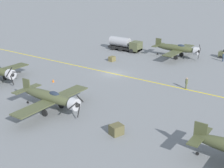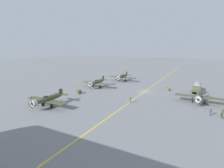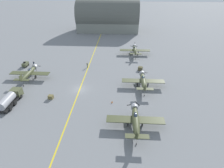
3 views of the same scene
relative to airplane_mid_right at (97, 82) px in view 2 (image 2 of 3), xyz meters
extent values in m
plane|color=slate|center=(-17.73, -2.34, -2.01)|extent=(400.00, 400.00, 0.00)
cube|color=yellow|center=(-17.73, -2.34, -2.01)|extent=(0.30, 160.00, 0.01)
ellipsoid|color=#4C5133|center=(0.00, -0.41, 0.04)|extent=(1.50, 9.50, 1.42)
cylinder|color=#B7B7BC|center=(0.00, 4.04, 0.04)|extent=(1.58, 0.90, 1.58)
ellipsoid|color=#232D3D|center=(0.00, 0.73, 0.60)|extent=(0.80, 1.70, 0.76)
cube|color=#4C5133|center=(0.00, 0.35, -0.30)|extent=(12.00, 2.10, 0.16)
cube|color=#4C5133|center=(0.00, -4.50, 0.19)|extent=(4.40, 1.10, 0.12)
cube|color=#4C5133|center=(0.00, -4.50, 0.84)|extent=(0.14, 1.30, 1.60)
sphere|color=black|center=(0.00, 4.54, 0.04)|extent=(0.56, 0.56, 0.56)
cube|color=black|center=(-0.59, 4.54, 0.69)|extent=(1.28, 0.06, 1.39)
cube|color=black|center=(-0.27, 4.54, -0.79)|extent=(0.67, 0.06, 1.71)
cube|color=black|center=(0.86, 4.54, 0.22)|extent=(1.74, 0.06, 0.51)
cylinder|color=black|center=(-1.50, 0.35, -0.93)|extent=(0.14, 0.14, 1.26)
cylinder|color=black|center=(-1.50, 0.35, -1.56)|extent=(0.22, 0.90, 0.90)
cylinder|color=black|center=(1.50, 0.35, -0.93)|extent=(0.14, 0.14, 1.26)
cylinder|color=black|center=(1.50, 0.35, -1.56)|extent=(0.22, 0.90, 0.90)
cylinder|color=black|center=(0.00, -4.56, -1.83)|extent=(0.12, 0.36, 0.36)
ellipsoid|color=#464B2C|center=(-0.99, 23.61, 0.04)|extent=(1.50, 9.50, 1.42)
cylinder|color=#B7B7BC|center=(-0.99, 28.06, 0.04)|extent=(1.58, 0.90, 1.58)
ellipsoid|color=#232D3D|center=(-0.99, 24.75, 0.60)|extent=(0.80, 1.70, 0.76)
cube|color=#464B2C|center=(-0.99, 24.37, -0.30)|extent=(12.00, 2.10, 0.16)
cube|color=#464B2C|center=(-0.99, 19.52, 0.19)|extent=(4.40, 1.10, 0.12)
cube|color=#464B2C|center=(-0.99, 19.52, 0.84)|extent=(0.14, 1.30, 1.60)
sphere|color=black|center=(-0.99, 28.56, 0.04)|extent=(0.56, 0.56, 0.56)
cube|color=black|center=(-0.80, 28.56, 0.89)|extent=(0.51, 0.06, 1.74)
cube|color=black|center=(-1.83, 28.56, -0.23)|extent=(1.71, 0.06, 0.66)
cube|color=black|center=(-0.35, 28.56, -0.55)|extent=(1.39, 0.06, 1.28)
cylinder|color=black|center=(-2.49, 24.37, -0.93)|extent=(0.14, 0.14, 1.26)
cylinder|color=black|center=(-2.49, 24.37, -1.56)|extent=(0.22, 0.90, 0.90)
cylinder|color=black|center=(0.51, 24.37, -0.93)|extent=(0.14, 0.14, 1.26)
cylinder|color=black|center=(0.51, 24.37, -1.56)|extent=(0.22, 0.90, 0.90)
cylinder|color=black|center=(-0.99, 19.46, -1.83)|extent=(0.12, 0.36, 0.36)
ellipsoid|color=#454A2B|center=(-3.09, -16.33, 0.04)|extent=(1.50, 9.50, 1.42)
cylinder|color=#B7B7BC|center=(-3.09, -11.88, 0.04)|extent=(1.57, 0.90, 1.58)
ellipsoid|color=#232D3D|center=(-3.09, -15.19, 0.60)|extent=(0.80, 1.70, 0.76)
cube|color=#454A2B|center=(-3.09, -15.57, -0.30)|extent=(12.00, 2.10, 0.16)
cube|color=#454A2B|center=(-3.09, -20.42, 0.19)|extent=(4.40, 1.10, 0.12)
cube|color=#454A2B|center=(-3.09, -20.42, 0.84)|extent=(0.14, 1.30, 1.60)
sphere|color=black|center=(-3.09, -11.38, 0.04)|extent=(0.56, 0.56, 0.56)
cube|color=black|center=(-3.94, -11.38, 0.28)|extent=(1.72, 0.06, 0.62)
cube|color=black|center=(-2.88, -11.38, -0.81)|extent=(0.56, 0.06, 1.73)
cube|color=black|center=(-2.46, -11.38, 0.65)|extent=(1.36, 0.06, 1.31)
cylinder|color=black|center=(-4.59, -15.57, -0.93)|extent=(0.14, 0.14, 1.26)
cylinder|color=black|center=(-4.59, -15.57, -1.56)|extent=(0.22, 0.90, 0.90)
cylinder|color=black|center=(-1.59, -15.57, -0.93)|extent=(0.14, 0.14, 1.26)
cylinder|color=black|center=(-1.59, -15.57, -1.56)|extent=(0.22, 0.90, 0.90)
cylinder|color=black|center=(-3.09, -20.48, -1.83)|extent=(0.12, 0.36, 0.36)
ellipsoid|color=#474C2D|center=(-34.19, 2.31, 0.04)|extent=(1.50, 9.50, 1.42)
cylinder|color=#B7B7BC|center=(-34.19, 6.76, 0.04)|extent=(1.58, 0.90, 1.58)
ellipsoid|color=#232D3D|center=(-34.19, 3.45, 0.60)|extent=(0.80, 1.70, 0.76)
cube|color=#474C2D|center=(-34.19, 3.07, -0.30)|extent=(12.00, 2.10, 0.16)
cube|color=#474C2D|center=(-34.19, -1.78, 0.19)|extent=(4.40, 1.10, 0.12)
cube|color=#474C2D|center=(-34.19, -1.78, 0.84)|extent=(0.14, 1.30, 1.60)
sphere|color=black|center=(-34.19, 7.26, 0.04)|extent=(0.56, 0.56, 0.56)
cube|color=black|center=(-33.33, 7.26, 0.16)|extent=(1.75, 0.06, 0.39)
cube|color=black|center=(-34.73, 7.26, 0.73)|extent=(1.19, 0.06, 1.46)
cube|color=black|center=(-34.52, 7.26, -0.77)|extent=(0.78, 0.06, 1.68)
cylinder|color=black|center=(-35.69, 3.07, -0.93)|extent=(0.14, 0.14, 1.26)
cylinder|color=black|center=(-35.69, 3.07, -1.56)|extent=(0.22, 0.90, 0.90)
cylinder|color=black|center=(-32.69, 3.07, -0.93)|extent=(0.14, 0.14, 1.26)
cylinder|color=black|center=(-32.69, 3.07, -1.56)|extent=(0.22, 0.90, 0.90)
cylinder|color=black|center=(-34.19, -1.84, -1.83)|extent=(0.12, 0.36, 0.36)
cube|color=black|center=(-33.22, -9.77, -1.39)|extent=(2.25, 8.00, 0.40)
cube|color=#515638|center=(-33.22, -6.81, -0.59)|extent=(2.50, 2.08, 2.00)
cylinder|color=#9E9EA3|center=(-33.22, -11.09, -0.09)|extent=(2.10, 4.96, 2.10)
cylinder|color=black|center=(-34.40, -7.29, -1.51)|extent=(0.30, 1.00, 1.00)
cylinder|color=black|center=(-32.03, -7.29, -1.51)|extent=(0.30, 1.00, 1.00)
cylinder|color=black|center=(-34.40, -10.17, -1.51)|extent=(0.30, 1.00, 1.00)
cylinder|color=black|center=(-32.03, -10.17, -1.51)|extent=(0.30, 1.00, 1.00)
cylinder|color=black|center=(-34.40, -12.25, -1.51)|extent=(0.30, 1.00, 1.00)
cylinder|color=black|center=(-32.03, -12.25, -1.51)|extent=(0.30, 1.00, 1.00)
cylinder|color=black|center=(-39.10, 11.82, -1.71)|extent=(0.20, 0.60, 0.60)
cylinder|color=black|center=(-39.10, 10.39, -1.71)|extent=(0.20, 0.60, 0.60)
cylinder|color=#515638|center=(-17.96, 11.35, -1.57)|extent=(0.27, 0.27, 0.88)
cylinder|color=#515638|center=(-17.96, 11.35, -0.77)|extent=(0.40, 0.40, 0.73)
sphere|color=tan|center=(-17.96, 11.35, -0.29)|extent=(0.24, 0.24, 0.24)
cylinder|color=#334256|center=(-36.90, 11.50, -1.57)|extent=(0.27, 0.27, 0.88)
cylinder|color=#334256|center=(-36.90, 11.50, -0.77)|extent=(0.40, 0.40, 0.73)
sphere|color=tan|center=(-36.90, 11.50, -0.28)|extent=(0.24, 0.24, 0.24)
cube|color=brown|center=(0.16, 10.42, -1.42)|extent=(1.72, 1.57, 1.18)
cube|color=brown|center=(-24.23, -7.09, -1.51)|extent=(1.31, 1.13, 1.00)
cone|color=orange|center=(-8.35, -7.95, -1.74)|extent=(0.36, 0.36, 0.55)
camera|label=1|loc=(26.03, 27.76, 15.51)|focal=50.00mm
camera|label=2|loc=(-34.89, 53.34, 12.60)|focal=28.00mm
camera|label=3|loc=(-6.44, -42.60, 24.98)|focal=28.00mm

